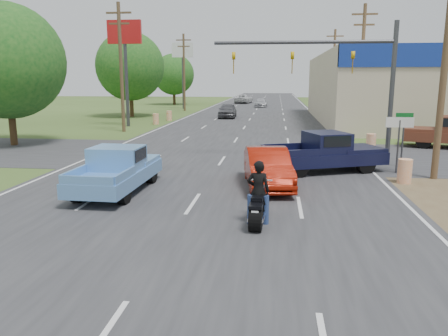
# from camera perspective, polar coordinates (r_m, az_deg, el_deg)

# --- Properties ---
(main_road) EXTENTS (15.00, 180.00, 0.02)m
(main_road) POSITION_cam_1_polar(r_m,az_deg,el_deg) (46.37, 3.39, 6.35)
(main_road) COLOR #2D2D30
(main_road) RESTS_ON ground
(cross_road) EXTENTS (120.00, 10.00, 0.02)m
(cross_road) POSITION_cam_1_polar(r_m,az_deg,el_deg) (24.61, 0.28, 1.78)
(cross_road) COLOR #2D2D30
(cross_road) RESTS_ON ground
(utility_pole_1) EXTENTS (2.00, 0.28, 10.00)m
(utility_pole_1) POSITION_cam_1_polar(r_m,az_deg,el_deg) (20.29, 27.03, 13.54)
(utility_pole_1) COLOR #4C3823
(utility_pole_1) RESTS_ON ground
(utility_pole_2) EXTENTS (2.00, 0.28, 10.00)m
(utility_pole_2) POSITION_cam_1_polar(r_m,az_deg,el_deg) (37.72, 17.54, 12.74)
(utility_pole_2) COLOR #4C3823
(utility_pole_2) RESTS_ON ground
(utility_pole_3) EXTENTS (2.00, 0.28, 10.00)m
(utility_pole_3) POSITION_cam_1_polar(r_m,az_deg,el_deg) (55.52, 14.11, 12.36)
(utility_pole_3) COLOR #4C3823
(utility_pole_3) RESTS_ON ground
(utility_pole_5) EXTENTS (2.00, 0.28, 10.00)m
(utility_pole_5) POSITION_cam_1_polar(r_m,az_deg,el_deg) (36.25, -13.31, 13.03)
(utility_pole_5) COLOR #4C3823
(utility_pole_5) RESTS_ON ground
(utility_pole_6) EXTENTS (2.00, 0.28, 10.00)m
(utility_pole_6) POSITION_cam_1_polar(r_m,az_deg,el_deg) (59.38, -5.24, 12.58)
(utility_pole_6) COLOR #4C3823
(utility_pole_6) RESTS_ON ground
(tree_0) EXTENTS (7.14, 7.14, 8.84)m
(tree_0) POSITION_cam_1_polar(r_m,az_deg,el_deg) (31.03, -26.54, 12.36)
(tree_0) COLOR #422D19
(tree_0) RESTS_ON ground
(tree_1) EXTENTS (7.56, 7.56, 9.36)m
(tree_1) POSITION_cam_1_polar(r_m,az_deg,el_deg) (50.79, -12.18, 12.85)
(tree_1) COLOR #422D19
(tree_1) RESTS_ON ground
(tree_2) EXTENTS (6.72, 6.72, 8.32)m
(tree_2) POSITION_cam_1_polar(r_m,az_deg,el_deg) (74.07, -6.58, 12.05)
(tree_2) COLOR #422D19
(tree_2) RESTS_ON ground
(tree_5) EXTENTS (7.98, 7.98, 9.88)m
(tree_5) POSITION_cam_1_polar(r_m,az_deg,el_deg) (104.72, 22.35, 11.61)
(tree_5) COLOR #422D19
(tree_5) RESTS_ON ground
(tree_6) EXTENTS (8.82, 8.82, 10.92)m
(tree_6) POSITION_cam_1_polar(r_m,az_deg,el_deg) (106.29, -11.43, 12.55)
(tree_6) COLOR #422D19
(tree_6) RESTS_ON ground
(barrel_0) EXTENTS (0.56, 0.56, 1.00)m
(barrel_0) POSITION_cam_1_polar(r_m,az_deg,el_deg) (19.20, 22.53, -0.40)
(barrel_0) COLOR orange
(barrel_0) RESTS_ON ground
(barrel_1) EXTENTS (0.56, 0.56, 1.00)m
(barrel_1) POSITION_cam_1_polar(r_m,az_deg,el_deg) (27.44, 18.65, 3.22)
(barrel_1) COLOR orange
(barrel_1) RESTS_ON ground
(barrel_2) EXTENTS (0.56, 0.56, 1.00)m
(barrel_2) POSITION_cam_1_polar(r_m,az_deg,el_deg) (41.81, -8.90, 6.34)
(barrel_2) COLOR orange
(barrel_2) RESTS_ON ground
(barrel_3) EXTENTS (0.56, 0.56, 1.00)m
(barrel_3) POSITION_cam_1_polar(r_m,az_deg,el_deg) (45.58, -7.18, 6.81)
(barrel_3) COLOR orange
(barrel_3) RESTS_ON ground
(pole_sign_left_near) EXTENTS (3.00, 0.35, 9.20)m
(pole_sign_left_near) POSITION_cam_1_polar(r_m,az_deg,el_deg) (40.45, -12.82, 15.49)
(pole_sign_left_near) COLOR #3F3F44
(pole_sign_left_near) RESTS_ON ground
(pole_sign_left_far) EXTENTS (3.00, 0.35, 9.20)m
(pole_sign_left_far) POSITION_cam_1_polar(r_m,az_deg,el_deg) (63.56, -5.41, 14.17)
(pole_sign_left_far) COLOR #3F3F44
(pole_sign_left_far) RESTS_ON ground
(lane_sign) EXTENTS (1.20, 0.08, 2.52)m
(lane_sign) POSITION_cam_1_polar(r_m,az_deg,el_deg) (20.95, 21.91, 4.47)
(lane_sign) COLOR #3F3F44
(lane_sign) RESTS_ON ground
(street_name_sign) EXTENTS (0.80, 0.08, 2.61)m
(street_name_sign) POSITION_cam_1_polar(r_m,az_deg,el_deg) (22.57, 22.36, 4.14)
(street_name_sign) COLOR #3F3F44
(street_name_sign) RESTS_ON ground
(signal_mast) EXTENTS (9.12, 0.40, 7.00)m
(signal_mast) POSITION_cam_1_polar(r_m,az_deg,el_deg) (23.31, 14.74, 12.70)
(signal_mast) COLOR #3F3F44
(signal_mast) RESTS_ON ground
(red_convertible) EXTENTS (2.21, 4.74, 1.50)m
(red_convertible) POSITION_cam_1_polar(r_m,az_deg,el_deg) (17.22, 5.70, 0.01)
(red_convertible) COLOR maroon
(red_convertible) RESTS_ON ground
(motorcycle) EXTENTS (0.71, 2.32, 1.18)m
(motorcycle) POSITION_cam_1_polar(r_m,az_deg,el_deg) (12.75, 4.45, -5.15)
(motorcycle) COLOR black
(motorcycle) RESTS_ON ground
(rider) EXTENTS (0.68, 0.47, 1.80)m
(rider) POSITION_cam_1_polar(r_m,az_deg,el_deg) (12.71, 4.50, -3.43)
(rider) COLOR black
(rider) RESTS_ON ground
(blue_pickup) EXTENTS (2.10, 5.20, 1.71)m
(blue_pickup) POSITION_cam_1_polar(r_m,az_deg,el_deg) (16.90, -13.67, -0.10)
(blue_pickup) COLOR black
(blue_pickup) RESTS_ON ground
(navy_pickup) EXTENTS (5.86, 4.00, 1.82)m
(navy_pickup) POSITION_cam_1_polar(r_m,az_deg,el_deg) (20.50, 13.25, 2.08)
(navy_pickup) COLOR black
(navy_pickup) RESTS_ON ground
(distant_car_grey) EXTENTS (2.01, 4.69, 1.58)m
(distant_car_grey) POSITION_cam_1_polar(r_m,az_deg,el_deg) (48.31, 0.46, 7.50)
(distant_car_grey) COLOR #4D4D51
(distant_car_grey) RESTS_ON ground
(distant_car_silver) EXTENTS (1.92, 4.50, 1.29)m
(distant_car_silver) POSITION_cam_1_polar(r_m,az_deg,el_deg) (67.86, 4.86, 8.50)
(distant_car_silver) COLOR #B3B4B9
(distant_car_silver) RESTS_ON ground
(distant_car_white) EXTENTS (3.15, 5.66, 1.50)m
(distant_car_white) POSITION_cam_1_polar(r_m,az_deg,el_deg) (77.98, 2.59, 8.99)
(distant_car_white) COLOR silver
(distant_car_white) RESTS_ON ground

